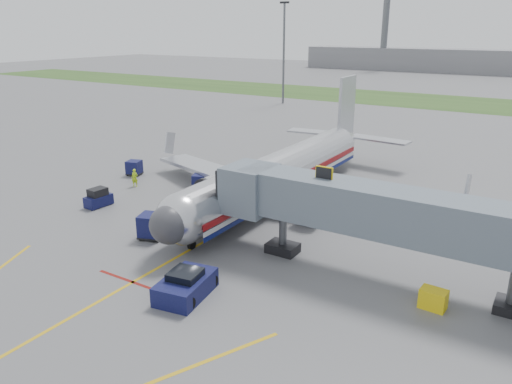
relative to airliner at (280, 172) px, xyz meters
The scene contains 16 objects.
ground 15.48m from the airliner, 90.01° to the right, with size 400.00×400.00×0.00m, color #565659.
grass_strip 74.80m from the airliner, 90.00° to the left, with size 300.00×25.00×0.01m, color #2D4C1E.
apron_markings 22.80m from the airliner, 90.01° to the right, with size 21.52×50.00×0.01m.
airliner is the anchor object (origin of this frame).
jet_bridge 16.54m from the airliner, 38.56° to the right, with size 25.30×4.00×6.90m.
light_mast_left 62.96m from the airliner, 118.72° to the left, with size 2.00×0.44×20.40m.
distant_terminal 155.08m from the airliner, 93.70° to the left, with size 120.00×14.00×8.00m, color slate.
control_tower 155.70m from the airliner, 104.96° to the left, with size 4.00×4.00×30.00m.
pushback_tug 19.27m from the airliner, 77.97° to the right, with size 3.05×4.34×1.67m.
baggage_tug 16.85m from the airliner, 141.06° to the right, with size 1.42×2.51×1.70m.
baggage_cart_a 13.96m from the airliner, 106.33° to the right, with size 2.26×2.26×1.91m.
baggage_cart_b 17.74m from the airliner, behind, with size 1.85×1.85×1.60m.
baggage_cart_c 8.20m from the airliner, 164.59° to the right, with size 2.12×2.12×1.75m.
belt_loader 9.17m from the airliner, 106.15° to the right, with size 3.06×5.05×2.40m.
ground_power_cart 21.11m from the airliner, 35.65° to the right, with size 1.55×1.09×1.19m.
ramp_worker 15.26m from the airliner, 162.84° to the right, with size 0.67×0.44×1.83m, color #B5E31A.
Camera 1 is at (21.81, -24.02, 15.59)m, focal length 35.00 mm.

